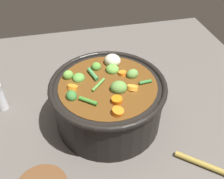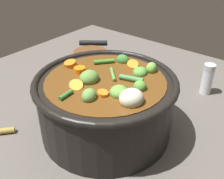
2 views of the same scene
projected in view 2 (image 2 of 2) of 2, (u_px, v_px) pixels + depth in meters
name	position (u px, v px, depth m)	size (l,w,h in m)	color
ground_plane	(106.00, 129.00, 0.63)	(1.10, 1.10, 0.00)	#514C47
cooking_pot	(106.00, 104.00, 0.59)	(0.31, 0.31, 0.16)	black
salt_shaker	(207.00, 79.00, 0.74)	(0.03, 0.03, 0.09)	silver
small_saucepan	(91.00, 62.00, 0.84)	(0.16, 0.17, 0.08)	brown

